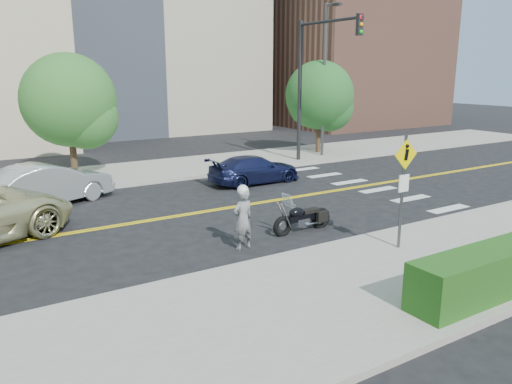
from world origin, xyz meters
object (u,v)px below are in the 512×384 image
object	(u,v)px
motorcyclist	(243,217)
parked_car_blue	(254,169)
motorcycle	(303,211)
parked_car_silver	(48,184)
pedestrian_sign	(403,181)

from	to	relation	value
motorcyclist	parked_car_blue	distance (m)	8.22
motorcyclist	motorcycle	xyz separation A→B (m)	(2.29, 0.37, -0.27)
motorcycle	parked_car_blue	distance (m)	6.85
motorcyclist	parked_car_silver	xyz separation A→B (m)	(-3.65, 7.63, -0.13)
parked_car_silver	parked_car_blue	distance (m)	8.25
motorcycle	parked_car_silver	distance (m)	9.38
motorcycle	parked_car_silver	world-z (taller)	parked_car_silver
parked_car_silver	parked_car_blue	bearing A→B (deg)	-117.09
motorcycle	parked_car_blue	world-z (taller)	motorcycle
parked_car_silver	parked_car_blue	xyz separation A→B (m)	(8.21, -0.80, -0.17)
motorcyclist	motorcycle	distance (m)	2.34
pedestrian_sign	parked_car_blue	xyz separation A→B (m)	(1.19, 9.27, -1.36)
pedestrian_sign	motorcycle	bearing A→B (deg)	111.03
motorcycle	parked_car_blue	size ratio (longest dim) A/B	0.50
pedestrian_sign	parked_car_blue	bearing A→B (deg)	82.65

